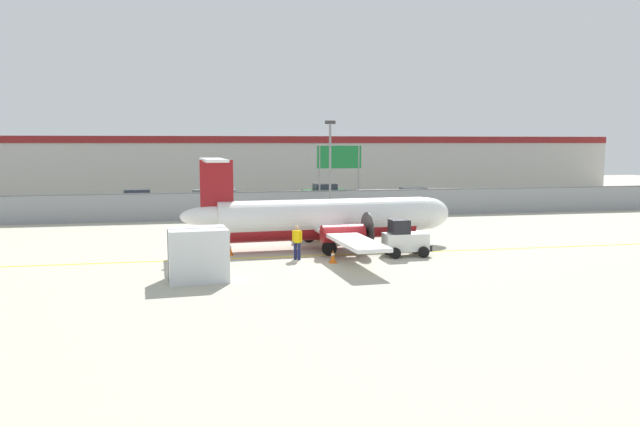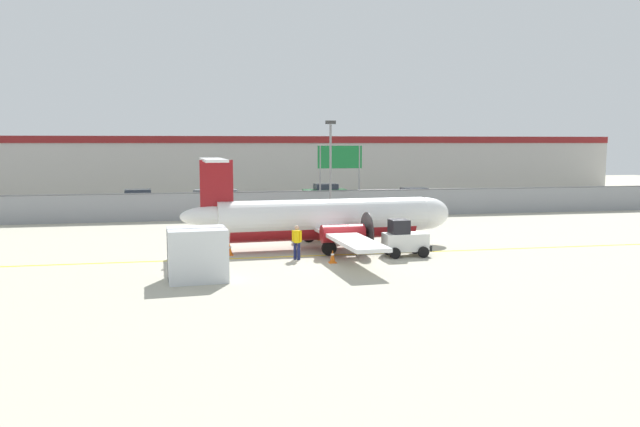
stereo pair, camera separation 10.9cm
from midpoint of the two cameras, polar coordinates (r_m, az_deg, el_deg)
The scene contains 18 objects.
ground_plane at distance 32.05m, azimuth 1.53°, elevation -3.81°, with size 140.00×140.00×0.01m.
perimeter_fence at distance 47.50m, azimuth -2.68°, elevation 0.91°, with size 98.00×0.10×2.10m.
parking_lot_strip at distance 58.95m, azimuth -4.32°, elevation 0.95°, with size 98.00×17.00×0.12m.
background_building at distance 77.11m, azimuth -5.97°, elevation 4.61°, with size 91.00×8.10×6.50m.
commuter_airplane at distance 33.90m, azimuth 0.86°, elevation -0.51°, with size 15.04×16.07×4.92m.
baggage_tug at distance 31.88m, azimuth 7.82°, elevation -2.37°, with size 2.35×1.41×1.88m.
ground_crew_worker at distance 30.64m, azimuth -2.03°, elevation -2.49°, with size 0.49×0.48×1.70m.
cargo_container at distance 26.52m, azimuth -11.03°, elevation -3.69°, with size 2.55×2.19×2.20m.
traffic_cone_near_left at distance 29.90m, azimuth 1.26°, elevation -3.95°, with size 0.36×0.36×0.64m.
traffic_cone_near_right at distance 36.90m, azimuth 0.12°, elevation -1.95°, with size 0.36×0.36×0.64m.
traffic_cone_far_left at distance 28.36m, azimuth -10.07°, elevation -4.62°, with size 0.36×0.36×0.64m.
traffic_cone_far_right at distance 32.22m, azimuth -8.16°, elevation -3.26°, with size 0.36×0.36×0.64m.
parked_car_0 at distance 56.50m, azimuth -16.13°, elevation 1.32°, with size 4.34×2.30×1.58m.
parked_car_1 at distance 62.37m, azimuth -9.50°, elevation 1.95°, with size 4.39×2.45×1.58m.
parked_car_2 at distance 61.75m, azimuth 0.49°, elevation 1.99°, with size 4.30×2.21×1.58m.
parked_car_3 at distance 56.87m, azimuth 8.54°, elevation 1.54°, with size 4.22×2.03×1.58m.
apron_light_pole at distance 43.97m, azimuth 1.04°, elevation 4.62°, with size 0.70×0.30×7.27m.
highway_sign at distance 49.81m, azimuth 1.89°, elevation 4.65°, with size 3.60×0.14×5.50m.
Camera 2 is at (-6.85, -28.78, 5.73)m, focal length 35.00 mm.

